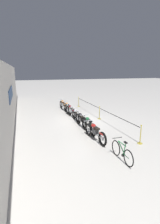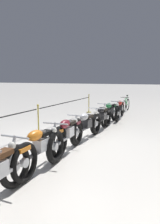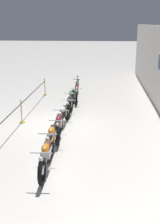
# 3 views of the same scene
# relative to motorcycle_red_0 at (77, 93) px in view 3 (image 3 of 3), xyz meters

# --- Properties ---
(ground_plane) EXTENTS (120.00, 120.00, 0.00)m
(ground_plane) POSITION_rel_motorcycle_red_0_xyz_m (4.02, -0.65, -0.48)
(ground_plane) COLOR silver
(motorcycle_red_0) EXTENTS (2.40, 0.62, 0.96)m
(motorcycle_red_0) POSITION_rel_motorcycle_red_0_xyz_m (0.00, 0.00, 0.00)
(motorcycle_red_0) COLOR black
(motorcycle_red_0) RESTS_ON ground
(motorcycle_green_1) EXTENTS (2.31, 0.62, 0.98)m
(motorcycle_green_1) POSITION_rel_motorcycle_red_0_xyz_m (1.35, -0.15, 0.01)
(motorcycle_green_1) COLOR black
(motorcycle_green_1) RESTS_ON ground
(motorcycle_black_2) EXTENTS (2.17, 0.62, 0.96)m
(motorcycle_black_2) POSITION_rel_motorcycle_red_0_xyz_m (2.61, -0.08, -0.01)
(motorcycle_black_2) COLOR black
(motorcycle_black_2) RESTS_ON ground
(motorcycle_silver_3) EXTENTS (2.21, 0.62, 0.93)m
(motorcycle_silver_3) POSITION_rel_motorcycle_red_0_xyz_m (4.04, -0.17, -0.02)
(motorcycle_silver_3) COLOR black
(motorcycle_silver_3) RESTS_ON ground
(motorcycle_maroon_4) EXTENTS (2.37, 0.62, 0.98)m
(motorcycle_maroon_4) POSITION_rel_motorcycle_red_0_xyz_m (5.45, -0.15, 0.00)
(motorcycle_maroon_4) COLOR black
(motorcycle_maroon_4) RESTS_ON ground
(motorcycle_orange_5) EXTENTS (2.46, 0.62, 0.98)m
(motorcycle_orange_5) POSITION_rel_motorcycle_red_0_xyz_m (6.71, -0.19, 0.01)
(motorcycle_orange_5) COLOR black
(motorcycle_orange_5) RESTS_ON ground
(motorcycle_orange_6) EXTENTS (2.38, 0.62, 0.98)m
(motorcycle_orange_6) POSITION_rel_motorcycle_red_0_xyz_m (8.10, -0.12, 0.01)
(motorcycle_orange_6) COLOR black
(motorcycle_orange_6) RESTS_ON ground
(bicycle) EXTENTS (1.74, 0.48, 0.96)m
(bicycle) POSITION_rel_motorcycle_red_0_xyz_m (-2.46, -0.20, -0.09)
(bicycle) COLOR black
(bicycle) RESTS_ON ground
(stanchion_far_left) EXTENTS (10.47, 0.28, 1.05)m
(stanchion_far_left) POSITION_rel_motorcycle_red_0_xyz_m (2.59, -2.11, 0.26)
(stanchion_far_left) COLOR gold
(stanchion_far_left) RESTS_ON ground
(stanchion_mid_left) EXTENTS (0.28, 0.28, 1.05)m
(stanchion_mid_left) POSITION_rel_motorcycle_red_0_xyz_m (3.93, -2.11, -0.12)
(stanchion_mid_left) COLOR gold
(stanchion_mid_left) RESTS_ON ground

